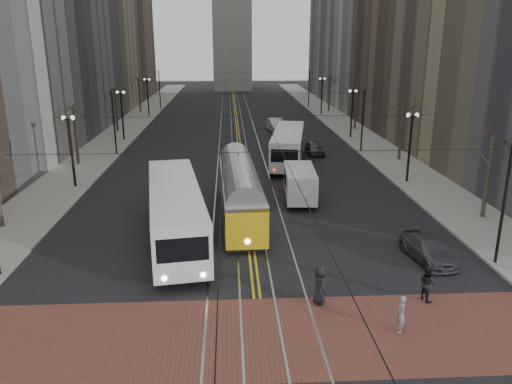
{
  "coord_description": "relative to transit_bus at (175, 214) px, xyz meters",
  "views": [
    {
      "loc": [
        -1.2,
        -21.6,
        11.46
      ],
      "look_at": [
        0.34,
        6.19,
        3.0
      ],
      "focal_mm": 35.0,
      "sensor_mm": 36.0,
      "label": 1
    }
  ],
  "objects": [
    {
      "name": "streetcar_rails",
      "position": [
        4.41,
        38.65,
        -1.69
      ],
      "size": [
        4.8,
        130.0,
        0.02
      ],
      "primitive_type": "cube",
      "color": "gray",
      "rests_on": "ground"
    },
    {
      "name": "pedestrian_a",
      "position": [
        7.2,
        -7.85,
        -0.77
      ],
      "size": [
        0.68,
        0.95,
        1.81
      ],
      "primitive_type": "imported",
      "rotation": [
        0.0,
        0.0,
        1.7
      ],
      "color": "black",
      "rests_on": "crosswalk_band"
    },
    {
      "name": "streetcar",
      "position": [
        3.91,
        3.87,
        -0.17
      ],
      "size": [
        2.86,
        12.96,
        3.04
      ],
      "primitive_type": "cube",
      "rotation": [
        0.0,
        0.0,
        0.04
      ],
      "color": "gold",
      "rests_on": "ground"
    },
    {
      "name": "pedestrian_b",
      "position": [
        10.09,
        -10.34,
        -0.89
      ],
      "size": [
        0.44,
        0.61,
        1.58
      ],
      "primitive_type": "imported",
      "rotation": [
        0.0,
        0.0,
        4.61
      ],
      "color": "gray",
      "rests_on": "crosswalk_band"
    },
    {
      "name": "crosswalk_band",
      "position": [
        4.41,
        -10.35,
        -1.68
      ],
      "size": [
        25.0,
        6.0,
        0.01
      ],
      "primitive_type": "cube",
      "color": "brown",
      "rests_on": "ground"
    },
    {
      "name": "sedan_silver",
      "position": [
        9.43,
        36.85,
        -0.85
      ],
      "size": [
        2.49,
        5.32,
        1.69
      ],
      "primitive_type": "imported",
      "rotation": [
        0.0,
        0.0,
        0.14
      ],
      "color": "#AEB0B6",
      "rests_on": "ground"
    },
    {
      "name": "sidewalk_right",
      "position": [
        19.41,
        38.65,
        -1.62
      ],
      "size": [
        5.0,
        140.0,
        0.15
      ],
      "primitive_type": "cube",
      "color": "gray",
      "rests_on": "ground"
    },
    {
      "name": "sedan_grey",
      "position": [
        12.18,
        22.99,
        -1.01
      ],
      "size": [
        1.75,
        4.08,
        1.37
      ],
      "primitive_type": "imported",
      "rotation": [
        0.0,
        0.0,
        0.03
      ],
      "color": "#43464C",
      "rests_on": "ground"
    },
    {
      "name": "pedestrian_c",
      "position": [
        12.17,
        -7.85,
        -0.85
      ],
      "size": [
        0.85,
        0.97,
        1.66
      ],
      "primitive_type": "imported",
      "rotation": [
        0.0,
        0.0,
        1.9
      ],
      "color": "black",
      "rests_on": "crosswalk_band"
    },
    {
      "name": "centre_lines",
      "position": [
        4.41,
        38.65,
        -1.68
      ],
      "size": [
        0.42,
        130.0,
        0.01
      ],
      "primitive_type": "cube",
      "color": "gold",
      "rests_on": "ground"
    },
    {
      "name": "sidewalk_left",
      "position": [
        -10.59,
        38.65,
        -1.62
      ],
      "size": [
        5.0,
        140.0,
        0.15
      ],
      "primitive_type": "cube",
      "color": "gray",
      "rests_on": "ground"
    },
    {
      "name": "street_trees",
      "position": [
        4.41,
        28.9,
        1.11
      ],
      "size": [
        31.68,
        53.28,
        5.6
      ],
      "color": "#382D23",
      "rests_on": "ground"
    },
    {
      "name": "ground",
      "position": [
        4.41,
        -6.35,
        -1.69
      ],
      "size": [
        260.0,
        260.0,
        0.0
      ],
      "primitive_type": "plane",
      "color": "black",
      "rests_on": "ground"
    },
    {
      "name": "rear_bus",
      "position": [
        8.93,
        19.04,
        -0.08
      ],
      "size": [
        4.71,
        12.59,
        3.21
      ],
      "primitive_type": "cube",
      "rotation": [
        0.0,
        0.0,
        -0.17
      ],
      "color": "silver",
      "rests_on": "ground"
    },
    {
      "name": "trolley_wires",
      "position": [
        4.41,
        28.48,
        2.08
      ],
      "size": [
        25.96,
        120.0,
        6.6
      ],
      "color": "black",
      "rests_on": "ground"
    },
    {
      "name": "cargo_van",
      "position": [
        8.41,
        7.25,
        -0.47
      ],
      "size": [
        2.47,
        5.65,
        2.45
      ],
      "primitive_type": "cube",
      "rotation": [
        0.0,
        0.0,
        -0.06
      ],
      "color": "silver",
      "rests_on": "ground"
    },
    {
      "name": "lamp_posts",
      "position": [
        4.41,
        22.4,
        1.11
      ],
      "size": [
        27.6,
        57.2,
        5.6
      ],
      "color": "black",
      "rests_on": "ground"
    },
    {
      "name": "sedan_parked",
      "position": [
        13.91,
        -3.51,
        -1.07
      ],
      "size": [
        2.33,
        4.48,
        1.24
      ],
      "primitive_type": "imported",
      "rotation": [
        0.0,
        0.0,
        0.14
      ],
      "color": "#404348",
      "rests_on": "ground"
    },
    {
      "name": "transit_bus",
      "position": [
        0.0,
        0.0,
        0.0
      ],
      "size": [
        4.82,
        13.8,
        3.38
      ],
      "primitive_type": "cube",
      "rotation": [
        0.0,
        0.0,
        0.15
      ],
      "color": "silver",
      "rests_on": "ground"
    }
  ]
}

